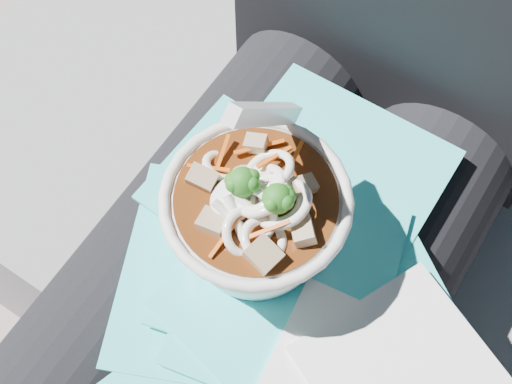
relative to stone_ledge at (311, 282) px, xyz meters
The scene contains 5 objects.
stone_ledge is the anchor object (origin of this frame).
lap 0.35m from the stone_ledge, 90.00° to the right, with size 0.32×0.48×0.15m.
person_body 0.34m from the stone_ledge, 90.00° to the right, with size 0.34×0.94×1.03m.
plastic_bag 0.43m from the stone_ledge, 82.24° to the right, with size 0.30×0.39×0.02m.
udon_bowl 0.48m from the stone_ledge, 91.55° to the right, with size 0.16×0.16×0.19m.
Camera 1 is at (0.12, -0.19, 1.20)m, focal length 50.00 mm.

